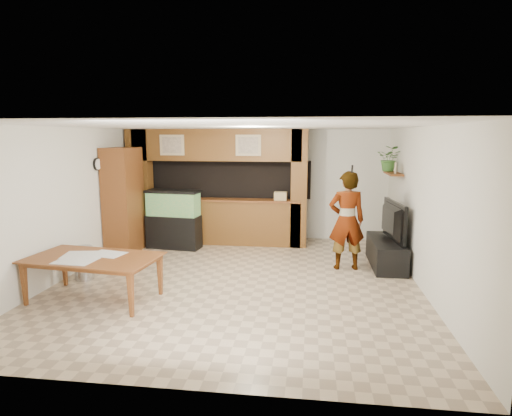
# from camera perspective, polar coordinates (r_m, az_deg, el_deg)

# --- Properties ---
(floor) EXTENTS (6.50, 6.50, 0.00)m
(floor) POSITION_cam_1_polar(r_m,az_deg,el_deg) (7.45, -2.39, -9.58)
(floor) COLOR tan
(floor) RESTS_ON ground
(ceiling) EXTENTS (6.50, 6.50, 0.00)m
(ceiling) POSITION_cam_1_polar(r_m,az_deg,el_deg) (7.05, -2.54, 10.83)
(ceiling) COLOR white
(ceiling) RESTS_ON wall_back
(wall_back) EXTENTS (6.00, 0.00, 6.00)m
(wall_back) POSITION_cam_1_polar(r_m,az_deg,el_deg) (10.32, 0.61, 3.19)
(wall_back) COLOR silver
(wall_back) RESTS_ON floor
(wall_left) EXTENTS (0.00, 6.50, 6.50)m
(wall_left) POSITION_cam_1_polar(r_m,az_deg,el_deg) (8.19, -23.61, 0.74)
(wall_left) COLOR silver
(wall_left) RESTS_ON floor
(wall_right) EXTENTS (0.00, 6.50, 6.50)m
(wall_right) POSITION_cam_1_polar(r_m,az_deg,el_deg) (7.26, 21.57, -0.17)
(wall_right) COLOR silver
(wall_right) RESTS_ON floor
(partition) EXTENTS (4.20, 0.99, 2.60)m
(partition) POSITION_cam_1_polar(r_m,az_deg,el_deg) (9.88, -5.29, 2.94)
(partition) COLOR brown
(partition) RESTS_ON floor
(wall_clock) EXTENTS (0.05, 0.25, 0.25)m
(wall_clock) POSITION_cam_1_polar(r_m,az_deg,el_deg) (8.99, -20.41, 5.49)
(wall_clock) COLOR black
(wall_clock) RESTS_ON wall_left
(wall_shelf) EXTENTS (0.25, 0.90, 0.04)m
(wall_shelf) POSITION_cam_1_polar(r_m,az_deg,el_deg) (9.07, 17.83, 4.40)
(wall_shelf) COLOR brown
(wall_shelf) RESTS_ON wall_right
(pantry_cabinet) EXTENTS (0.55, 0.90, 2.21)m
(pantry_cabinet) POSITION_cam_1_polar(r_m,az_deg,el_deg) (9.40, -17.26, 0.95)
(pantry_cabinet) COLOR brown
(pantry_cabinet) RESTS_ON floor
(trash_can) EXTENTS (0.32, 0.32, 0.58)m
(trash_can) POSITION_cam_1_polar(r_m,az_deg,el_deg) (7.98, -21.98, -6.81)
(trash_can) COLOR #B2B2B7
(trash_can) RESTS_ON floor
(aquarium) EXTENTS (1.16, 0.44, 1.29)m
(aquarium) POSITION_cam_1_polar(r_m,az_deg,el_deg) (9.55, -10.91, -1.57)
(aquarium) COLOR black
(aquarium) RESTS_ON floor
(tv_stand) EXTENTS (0.56, 1.52, 0.51)m
(tv_stand) POSITION_cam_1_polar(r_m,az_deg,el_deg) (8.54, 16.93, -5.73)
(tv_stand) COLOR black
(tv_stand) RESTS_ON floor
(television) EXTENTS (0.30, 1.29, 0.74)m
(television) POSITION_cam_1_polar(r_m,az_deg,el_deg) (8.40, 17.13, -1.64)
(television) COLOR black
(television) RESTS_ON tv_stand
(photo_frame) EXTENTS (0.07, 0.17, 0.22)m
(photo_frame) POSITION_cam_1_polar(r_m,az_deg,el_deg) (8.85, 18.12, 5.11)
(photo_frame) COLOR tan
(photo_frame) RESTS_ON wall_shelf
(potted_plant) EXTENTS (0.61, 0.58, 0.53)m
(potted_plant) POSITION_cam_1_polar(r_m,az_deg,el_deg) (9.36, 17.39, 6.31)
(potted_plant) COLOR #356628
(potted_plant) RESTS_ON wall_shelf
(person) EXTENTS (0.72, 0.53, 1.83)m
(person) POSITION_cam_1_polar(r_m,az_deg,el_deg) (8.01, 11.99, -1.66)
(person) COLOR #997D53
(person) RESTS_ON floor
(microphone) EXTENTS (0.03, 0.10, 0.15)m
(microphone) POSITION_cam_1_polar(r_m,az_deg,el_deg) (7.73, 12.70, 5.06)
(microphone) COLOR black
(microphone) RESTS_ON person
(dining_table) EXTENTS (2.01, 1.27, 0.67)m
(dining_table) POSITION_cam_1_polar(r_m,az_deg,el_deg) (6.91, -20.92, -8.86)
(dining_table) COLOR brown
(dining_table) RESTS_ON floor
(newspaper_a) EXTENTS (0.67, 0.54, 0.01)m
(newspaper_a) POSITION_cam_1_polar(r_m,az_deg,el_deg) (6.98, -21.94, -5.82)
(newspaper_a) COLOR silver
(newspaper_a) RESTS_ON dining_table
(newspaper_b) EXTENTS (0.57, 0.43, 0.01)m
(newspaper_b) POSITION_cam_1_polar(r_m,az_deg,el_deg) (6.70, -22.98, -6.52)
(newspaper_b) COLOR silver
(newspaper_b) RESTS_ON dining_table
(newspaper_c) EXTENTS (0.56, 0.46, 0.01)m
(newspaper_c) POSITION_cam_1_polar(r_m,az_deg,el_deg) (6.91, -19.20, -5.81)
(newspaper_c) COLOR silver
(newspaper_c) RESTS_ON dining_table
(counter_box) EXTENTS (0.29, 0.20, 0.19)m
(counter_box) POSITION_cam_1_polar(r_m,az_deg,el_deg) (9.50, 3.31, 1.61)
(counter_box) COLOR tan
(counter_box) RESTS_ON partition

